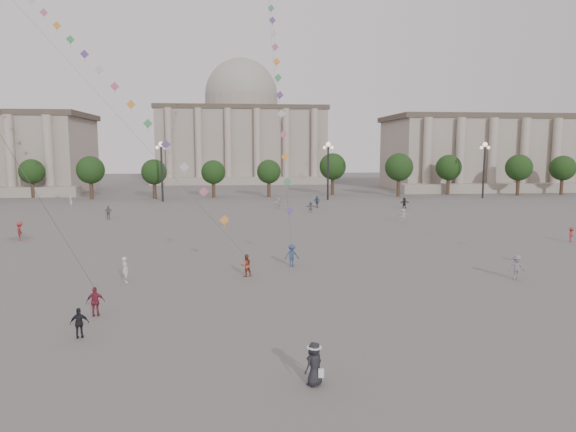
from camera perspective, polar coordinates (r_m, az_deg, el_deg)
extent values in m
plane|color=#585552|center=(25.17, -1.14, -14.24)|extent=(360.00, 360.00, 0.00)
cube|color=gray|center=(141.11, 27.38, 6.07)|extent=(80.00, 22.00, 16.00)
cube|color=#4B4237|center=(141.29, 27.59, 9.55)|extent=(81.60, 22.44, 1.20)
cube|color=gray|center=(153.33, -5.14, 7.65)|extent=(46.00, 30.00, 20.00)
cube|color=#4B4237|center=(153.75, -5.19, 11.61)|extent=(46.92, 30.60, 1.20)
cube|color=gray|center=(136.58, -5.01, 3.91)|extent=(48.30, 4.00, 2.00)
cylinder|color=gray|center=(153.90, -5.20, 12.31)|extent=(21.00, 21.00, 5.00)
sphere|color=#9A988C|center=(154.13, -5.21, 13.24)|extent=(21.00, 21.00, 21.00)
cylinder|color=#382A1C|center=(109.23, -27.36, 2.64)|extent=(0.70, 0.70, 3.52)
sphere|color=black|center=(109.04, -27.48, 4.56)|extent=(5.12, 5.12, 5.12)
cylinder|color=#382A1C|center=(105.42, -21.28, 2.82)|extent=(0.70, 0.70, 3.52)
sphere|color=black|center=(105.22, -21.37, 4.81)|extent=(5.12, 5.12, 5.12)
cylinder|color=#382A1C|center=(102.87, -14.82, 2.97)|extent=(0.70, 0.70, 3.52)
sphere|color=black|center=(102.67, -14.89, 5.02)|extent=(5.12, 5.12, 5.12)
cylinder|color=#382A1C|center=(101.68, -8.12, 3.10)|extent=(0.70, 0.70, 3.52)
sphere|color=black|center=(101.48, -8.15, 5.17)|extent=(5.12, 5.12, 5.12)
cylinder|color=#382A1C|center=(101.90, -1.35, 3.18)|extent=(0.70, 0.70, 3.52)
sphere|color=black|center=(101.70, -1.36, 5.25)|extent=(5.12, 5.12, 5.12)
cylinder|color=#382A1C|center=(103.53, 5.30, 3.22)|extent=(0.70, 0.70, 3.52)
sphere|color=black|center=(103.32, 5.32, 5.25)|extent=(5.12, 5.12, 5.12)
cylinder|color=#382A1C|center=(106.48, 11.66, 3.21)|extent=(0.70, 0.70, 3.52)
sphere|color=black|center=(106.29, 11.71, 5.19)|extent=(5.12, 5.12, 5.12)
cylinder|color=#382A1C|center=(110.67, 17.60, 3.17)|extent=(0.70, 0.70, 3.52)
sphere|color=black|center=(110.48, 17.68, 5.07)|extent=(5.12, 5.12, 5.12)
cylinder|color=#382A1C|center=(115.95, 23.06, 3.10)|extent=(0.70, 0.70, 3.52)
sphere|color=black|center=(115.77, 23.16, 4.92)|extent=(5.12, 5.12, 5.12)
cylinder|color=#382A1C|center=(122.19, 28.01, 3.02)|extent=(0.70, 0.70, 3.52)
sphere|color=black|center=(122.02, 28.11, 4.74)|extent=(5.12, 5.12, 5.12)
cylinder|color=#262628|center=(94.33, -13.83, 4.60)|extent=(0.36, 0.36, 10.00)
sphere|color=#FFE5B2|center=(94.24, -13.93, 7.76)|extent=(0.90, 0.90, 0.90)
sphere|color=#FFE5B2|center=(94.34, -14.34, 7.38)|extent=(0.60, 0.60, 0.60)
sphere|color=#FFE5B2|center=(94.14, -13.49, 7.40)|extent=(0.60, 0.60, 0.60)
cylinder|color=#262628|center=(94.93, 4.47, 4.81)|extent=(0.36, 0.36, 10.00)
sphere|color=#FFE5B2|center=(94.84, 4.50, 7.95)|extent=(0.90, 0.90, 0.90)
sphere|color=#FFE5B2|center=(94.71, 4.07, 7.59)|extent=(0.60, 0.60, 0.60)
sphere|color=#FFE5B2|center=(94.96, 4.91, 7.58)|extent=(0.60, 0.60, 0.60)
cylinder|color=#262628|center=(104.52, 20.93, 4.58)|extent=(0.36, 0.36, 10.00)
sphere|color=#FFE5B2|center=(104.44, 21.06, 7.43)|extent=(0.90, 0.90, 0.90)
sphere|color=#FFE5B2|center=(104.12, 20.70, 7.11)|extent=(0.60, 0.60, 0.60)
sphere|color=#FFE5B2|center=(104.75, 21.39, 7.08)|extent=(0.60, 0.60, 0.60)
imported|color=navy|center=(82.26, 3.23, 1.59)|extent=(1.20, 0.77, 1.91)
imported|color=beige|center=(81.30, -1.11, 1.47)|extent=(1.69, 1.11, 1.74)
imported|color=slate|center=(40.36, 24.09, -5.24)|extent=(1.28, 0.92, 1.80)
imported|color=white|center=(67.77, 12.66, 0.08)|extent=(1.66, 0.97, 1.70)
imported|color=maroon|center=(59.01, 28.97, -1.84)|extent=(1.10, 1.06, 1.51)
imported|color=black|center=(83.46, 12.81, 1.43)|extent=(1.62, 0.69, 1.69)
imported|color=beige|center=(90.16, -22.97, 1.48)|extent=(0.74, 0.77, 1.77)
imported|color=slate|center=(76.27, 2.54, 0.99)|extent=(1.48, 0.75, 1.52)
imported|color=silver|center=(37.95, -17.64, -5.70)|extent=(0.74, 0.79, 1.82)
imported|color=slate|center=(72.55, -19.35, 0.37)|extent=(1.15, 0.72, 1.82)
imported|color=#A02B2E|center=(59.30, -27.62, -1.50)|extent=(1.04, 1.40, 1.94)
imported|color=maroon|center=(30.99, -20.61, -8.89)|extent=(1.03, 0.55, 1.68)
imported|color=black|center=(27.86, -22.16, -10.97)|extent=(0.95, 0.54, 1.53)
imported|color=brown|center=(37.99, -4.67, -5.48)|extent=(0.98, 0.89, 1.66)
imported|color=navy|center=(40.95, 0.43, -4.40)|extent=(1.24, 0.81, 1.81)
imported|color=black|center=(21.10, 2.93, -16.09)|extent=(1.02, 0.97, 1.75)
cone|color=white|center=(20.82, 2.94, -14.22)|extent=(0.52, 0.52, 0.14)
cylinder|color=white|center=(20.84, 2.94, -14.37)|extent=(0.60, 0.60, 0.02)
cube|color=white|center=(21.14, 3.69, -17.03)|extent=(0.22, 0.10, 0.35)
cylinder|color=#3F3F3F|center=(29.31, -26.64, 3.10)|extent=(0.02, 0.02, 13.10)
cylinder|color=#3F3F3F|center=(58.52, -25.95, 18.19)|extent=(0.02, 0.02, 64.97)
cube|color=#F39939|center=(38.77, -7.08, -0.45)|extent=(0.76, 0.25, 0.76)
cube|color=#C76985|center=(39.97, -9.34, 2.66)|extent=(0.76, 0.25, 0.76)
cube|color=silver|center=(41.35, -11.46, 5.36)|extent=(0.76, 0.25, 0.76)
cube|color=#6B4C99|center=(42.87, -13.45, 7.75)|extent=(0.76, 0.25, 0.76)
cube|color=#499F65|center=(44.50, -15.31, 9.88)|extent=(0.76, 0.25, 0.76)
cube|color=#F39939|center=(46.23, -17.06, 11.78)|extent=(0.76, 0.25, 0.76)
cube|color=#C76985|center=(48.04, -18.70, 13.48)|extent=(0.76, 0.25, 0.76)
cube|color=silver|center=(49.91, -20.24, 15.01)|extent=(0.76, 0.25, 0.76)
cube|color=#6B4C99|center=(51.85, -21.68, 16.38)|extent=(0.76, 0.25, 0.76)
cube|color=#499F65|center=(53.83, -23.04, 17.62)|extent=(0.76, 0.25, 0.76)
cube|color=#F39939|center=(55.86, -24.31, 18.73)|extent=(0.76, 0.25, 0.76)
cube|color=#C76985|center=(57.93, -25.50, 19.74)|extent=(0.76, 0.25, 0.76)
cube|color=silver|center=(60.04, -26.63, 20.66)|extent=(0.76, 0.25, 0.76)
cube|color=#6B4C99|center=(41.95, 0.17, 0.60)|extent=(0.76, 0.25, 0.76)
cube|color=#499F65|center=(43.31, -0.07, 3.81)|extent=(0.76, 0.25, 0.76)
cube|color=#F39939|center=(44.80, -0.30, 6.60)|extent=(0.76, 0.25, 0.76)
cube|color=#C76985|center=(46.39, -0.52, 9.08)|extent=(0.76, 0.25, 0.76)
cube|color=silver|center=(48.06, -0.73, 11.29)|extent=(0.76, 0.25, 0.76)
cube|color=#6B4C99|center=(49.79, -0.92, 13.30)|extent=(0.76, 0.25, 0.76)
cube|color=#499F65|center=(51.57, -1.10, 15.11)|extent=(0.76, 0.25, 0.76)
cube|color=#F39939|center=(53.39, -1.28, 16.76)|extent=(0.76, 0.25, 0.76)
cube|color=#C76985|center=(55.25, -1.44, 18.27)|extent=(0.76, 0.25, 0.76)
cube|color=silver|center=(57.14, -1.60, 19.65)|extent=(0.76, 0.25, 0.76)
cube|color=#6B4C99|center=(59.05, -1.75, 20.92)|extent=(0.76, 0.25, 0.76)
cube|color=#499F65|center=(60.98, -1.89, 22.09)|extent=(0.76, 0.25, 0.76)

